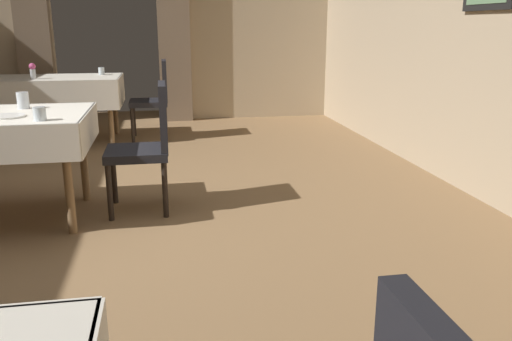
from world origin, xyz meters
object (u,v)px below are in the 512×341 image
dining_table_far (54,86)px  glass_mid_b (23,100)px  chair_mid_right (148,141)px  flower_vase_far (33,70)px  chair_far_right (155,96)px  plate_mid_a (7,116)px  glass_mid_c (40,114)px  glass_far_b (101,71)px

dining_table_far → glass_mid_b: size_ratio=12.92×
chair_mid_right → flower_vase_far: size_ratio=5.39×
chair_mid_right → chair_far_right: same height
plate_mid_a → chair_mid_right: bearing=12.0°
chair_mid_right → plate_mid_a: bearing=-168.0°
chair_mid_right → glass_mid_c: chair_mid_right is taller
chair_far_right → plate_mid_a: chair_far_right is taller
dining_table_far → flower_vase_far: size_ratio=8.82×
dining_table_far → chair_mid_right: 2.85m
glass_far_b → dining_table_far: bearing=-160.0°
dining_table_far → glass_mid_b: (0.25, -2.44, 0.16)m
dining_table_far → plate_mid_a: bearing=-85.3°
glass_far_b → glass_mid_b: bearing=-95.9°
plate_mid_a → glass_mid_c: glass_mid_c is taller
plate_mid_a → glass_mid_b: glass_mid_b is taller
dining_table_far → flower_vase_far: (-0.16, -0.20, 0.20)m
flower_vase_far → glass_far_b: bearing=29.5°
flower_vase_far → glass_far_b: size_ratio=1.94×
dining_table_far → glass_mid_c: glass_mid_c is taller
glass_mid_b → glass_far_b: bearing=84.1°
glass_mid_b → flower_vase_far: size_ratio=0.68×
chair_far_right → glass_mid_b: chair_far_right is taller
dining_table_far → flower_vase_far: bearing=-129.7°
dining_table_far → glass_far_b: bearing=20.0°
glass_mid_c → chair_mid_right: bearing=29.4°
glass_mid_b → glass_mid_c: glass_mid_b is taller
chair_mid_right → glass_mid_b: chair_mid_right is taller
flower_vase_far → glass_far_b: (0.69, 0.39, -0.05)m
dining_table_far → plate_mid_a: (0.23, -2.81, 0.11)m
flower_vase_far → chair_far_right: bearing=6.7°
dining_table_far → flower_vase_far: 0.33m
chair_far_right → glass_mid_c: size_ratio=10.78×
chair_mid_right → glass_mid_c: size_ratio=10.78×
glass_mid_b → chair_mid_right: bearing=-11.6°
dining_table_far → glass_mid_c: (0.47, -2.98, 0.15)m
chair_far_right → glass_mid_c: chair_far_right is taller
chair_far_right → dining_table_far: bearing=177.8°
chair_far_right → plate_mid_a: 2.92m
flower_vase_far → glass_mid_c: bearing=-77.1°
chair_far_right → glass_mid_c: (-0.67, -2.94, 0.28)m
chair_mid_right → glass_mid_c: bearing=-150.6°
dining_table_far → glass_far_b: 0.58m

